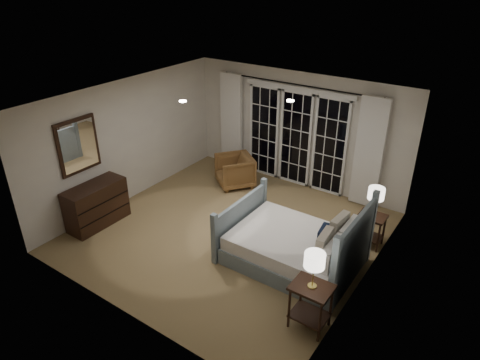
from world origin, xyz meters
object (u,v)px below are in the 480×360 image
Objects in this scene: nightstand_right at (371,226)px; lamp_right at (376,194)px; lamp_left at (315,261)px; dresser at (97,205)px; armchair at (235,171)px; bed at (296,247)px; nightstand_left at (311,300)px.

nightstand_right is 0.63m from lamp_right.
lamp_right is at bearing 89.66° from lamp_left.
armchair is at bearing 66.15° from dresser.
bed is 3.03× the size of nightstand_left.
armchair is (-3.26, 0.51, -0.04)m from nightstand_right.
armchair is at bearing 144.84° from bed.
nightstand_left is at bearing 90.00° from lamp_left.
lamp_right is (0.01, 2.33, 0.56)m from nightstand_left.
bed is 2.97m from armchair.
lamp_left reaches higher than nightstand_left.
armchair is at bearing 171.16° from lamp_right.
lamp_right reaches higher than dresser.
lamp_left reaches higher than bed.
lamp_right is 3.36m from armchair.
nightstand_left is (0.82, -1.13, 0.15)m from bed.
bed is at bearing 125.89° from lamp_left.
lamp_left reaches higher than nightstand_right.
lamp_right is 5.06m from dresser.
armchair is 0.66× the size of dresser.
lamp_right reaches higher than armchair.
nightstand_right is at bearing 89.66° from nightstand_left.
nightstand_left reaches higher than nightstand_right.
dresser is (-1.22, -2.77, 0.06)m from armchair.
dresser is at bearing -153.21° from nightstand_right.
bed reaches higher than armchair.
lamp_right is at bearing 26.79° from dresser.
bed reaches higher than nightstand_right.
dresser is at bearing 179.11° from lamp_left.
bed is 2.74× the size of armchair.
bed reaches higher than dresser.
bed is 3.98× the size of lamp_left.
lamp_left reaches higher than dresser.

